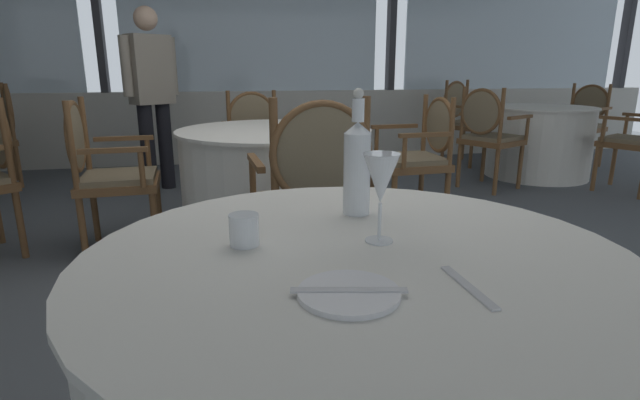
# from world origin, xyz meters

# --- Properties ---
(ground_plane) EXTENTS (13.97, 13.97, 0.00)m
(ground_plane) POSITION_xyz_m (0.00, 0.00, 0.00)
(ground_plane) COLOR #4C5156
(window_wall_far) EXTENTS (10.75, 0.14, 2.65)m
(window_wall_far) POSITION_xyz_m (-0.00, 3.53, 1.06)
(window_wall_far) COLOR beige
(window_wall_far) RESTS_ON ground_plane
(foreground_table) EXTENTS (1.19, 1.19, 0.73)m
(foreground_table) POSITION_xyz_m (-0.17, -1.54, 0.37)
(foreground_table) COLOR silver
(foreground_table) RESTS_ON ground_plane
(side_plate) EXTENTS (0.18, 0.18, 0.01)m
(side_plate) POSITION_xyz_m (-0.25, -1.74, 0.74)
(side_plate) COLOR white
(side_plate) RESTS_ON foreground_table
(butter_knife) EXTENTS (0.20, 0.06, 0.00)m
(butter_knife) POSITION_xyz_m (-0.25, -1.74, 0.74)
(butter_knife) COLOR silver
(butter_knife) RESTS_ON foreground_table
(dinner_fork) EXTENTS (0.02, 0.18, 0.00)m
(dinner_fork) POSITION_xyz_m (-0.03, -1.75, 0.73)
(dinner_fork) COLOR silver
(dinner_fork) RESTS_ON foreground_table
(water_bottle) EXTENTS (0.07, 0.07, 0.33)m
(water_bottle) POSITION_xyz_m (-0.10, -1.26, 0.87)
(water_bottle) COLOR white
(water_bottle) RESTS_ON foreground_table
(wine_glass) EXTENTS (0.08, 0.08, 0.20)m
(wine_glass) POSITION_xyz_m (-0.11, -1.49, 0.88)
(wine_glass) COLOR white
(wine_glass) RESTS_ON foreground_table
(water_tumbler) EXTENTS (0.07, 0.07, 0.07)m
(water_tumbler) POSITION_xyz_m (-0.41, -1.45, 0.77)
(water_tumbler) COLOR white
(water_tumbler) RESTS_ON foreground_table
(background_table_0) EXTENTS (1.07, 1.07, 0.73)m
(background_table_0) POSITION_xyz_m (2.84, 2.04, 0.37)
(background_table_0) COLOR silver
(background_table_0) RESTS_ON ground_plane
(dining_chair_0_0) EXTENTS (0.62, 0.64, 0.94)m
(dining_chair_0_0) POSITION_xyz_m (3.70, 2.47, 0.55)
(dining_chair_0_0) COLOR brown
(dining_chair_0_0) RESTS_ON ground_plane
(dining_chair_0_1) EXTENTS (0.64, 0.62, 0.98)m
(dining_chair_0_1) POSITION_xyz_m (2.41, 2.90, 0.57)
(dining_chair_0_1) COLOR brown
(dining_chair_0_1) RESTS_ON ground_plane
(dining_chair_0_2) EXTENTS (0.62, 0.64, 0.95)m
(dining_chair_0_2) POSITION_xyz_m (1.98, 1.61, 0.56)
(dining_chair_0_2) COLOR brown
(dining_chair_0_2) RESTS_ON ground_plane
(background_table_1) EXTENTS (1.27, 1.27, 0.73)m
(background_table_1) POSITION_xyz_m (-0.10, 0.68, 0.37)
(background_table_1) COLOR silver
(background_table_1) RESTS_ON ground_plane
(dining_chair_1_0) EXTENTS (0.49, 0.56, 0.95)m
(dining_chair_1_0) POSITION_xyz_m (-1.16, 0.62, 0.55)
(dining_chair_1_0) COLOR brown
(dining_chair_1_0) RESTS_ON ground_plane
(dining_chair_1_1) EXTENTS (0.56, 0.49, 1.00)m
(dining_chair_1_1) POSITION_xyz_m (-0.04, -0.38, 0.59)
(dining_chair_1_1) COLOR brown
(dining_chair_1_1) RESTS_ON ground_plane
(dining_chair_1_2) EXTENTS (0.49, 0.56, 0.93)m
(dining_chair_1_2) POSITION_xyz_m (0.95, 0.74, 0.55)
(dining_chair_1_2) COLOR brown
(dining_chair_1_2) RESTS_ON ground_plane
(dining_chair_1_3) EXTENTS (0.56, 0.49, 0.93)m
(dining_chair_1_3) POSITION_xyz_m (-0.16, 1.74, 0.54)
(dining_chair_1_3) COLOR brown
(dining_chair_1_3) RESTS_ON ground_plane
(diner_person_0) EXTENTS (0.45, 0.37, 1.64)m
(diner_person_0) POSITION_xyz_m (-1.03, 2.22, 0.93)
(diner_person_0) COLOR black
(diner_person_0) RESTS_ON ground_plane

